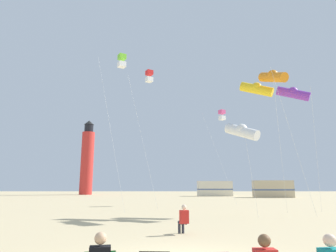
{
  "coord_description": "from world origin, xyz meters",
  "views": [
    {
      "loc": [
        -0.4,
        -7.87,
        1.9
      ],
      "look_at": [
        -0.34,
        9.64,
        5.46
      ],
      "focal_mm": 31.58,
      "sensor_mm": 36.0,
      "label": 1
    }
  ],
  "objects_px": {
    "kite_tube_gold": "(255,89)",
    "rv_van_cream": "(214,189)",
    "lighthouse_distant": "(86,159)",
    "kite_tube_violet": "(292,93)",
    "kite_box_rainbow": "(221,115)",
    "kite_flyer_standing": "(182,218)",
    "kite_tube_orange": "(272,77)",
    "rv_van_tan": "(272,189)",
    "kite_tube_white": "(241,131)",
    "kite_box_scarlet": "(148,76)",
    "kite_box_lime": "(121,61)"
  },
  "relations": [
    {
      "from": "kite_box_lime",
      "to": "kite_tube_white",
      "type": "distance_m",
      "value": 12.12
    },
    {
      "from": "kite_tube_orange",
      "to": "kite_tube_gold",
      "type": "bearing_deg",
      "value": 120.25
    },
    {
      "from": "kite_box_lime",
      "to": "kite_tube_white",
      "type": "height_order",
      "value": "kite_box_lime"
    },
    {
      "from": "kite_box_lime",
      "to": "kite_tube_gold",
      "type": "bearing_deg",
      "value": -12.71
    },
    {
      "from": "kite_tube_gold",
      "to": "lighthouse_distant",
      "type": "relative_size",
      "value": 0.58
    },
    {
      "from": "kite_box_scarlet",
      "to": "rv_van_cream",
      "type": "relative_size",
      "value": 1.95
    },
    {
      "from": "kite_box_lime",
      "to": "kite_box_rainbow",
      "type": "height_order",
      "value": "kite_box_lime"
    },
    {
      "from": "kite_tube_orange",
      "to": "kite_box_lime",
      "type": "bearing_deg",
      "value": 161.8
    },
    {
      "from": "lighthouse_distant",
      "to": "kite_tube_gold",
      "type": "bearing_deg",
      "value": -61.27
    },
    {
      "from": "kite_box_lime",
      "to": "kite_box_scarlet",
      "type": "relative_size",
      "value": 1.01
    },
    {
      "from": "kite_box_lime",
      "to": "lighthouse_distant",
      "type": "xyz_separation_m",
      "value": [
        -14.32,
        43.2,
        -4.57
      ]
    },
    {
      "from": "rv_van_tan",
      "to": "kite_box_rainbow",
      "type": "bearing_deg",
      "value": -117.76
    },
    {
      "from": "kite_box_rainbow",
      "to": "kite_box_lime",
      "type": "bearing_deg",
      "value": -138.87
    },
    {
      "from": "kite_tube_violet",
      "to": "rv_van_tan",
      "type": "bearing_deg",
      "value": 74.61
    },
    {
      "from": "kite_tube_gold",
      "to": "kite_tube_white",
      "type": "xyz_separation_m",
      "value": [
        -1.79,
        -2.04,
        -3.63
      ]
    },
    {
      "from": "kite_flyer_standing",
      "to": "kite_box_rainbow",
      "type": "relative_size",
      "value": 0.11
    },
    {
      "from": "kite_box_rainbow",
      "to": "rv_van_cream",
      "type": "relative_size",
      "value": 1.57
    },
    {
      "from": "kite_tube_orange",
      "to": "kite_box_scarlet",
      "type": "distance_m",
      "value": 11.98
    },
    {
      "from": "kite_tube_violet",
      "to": "kite_box_rainbow",
      "type": "xyz_separation_m",
      "value": [
        -3.58,
        10.63,
        0.82
      ]
    },
    {
      "from": "kite_tube_gold",
      "to": "kite_box_scarlet",
      "type": "bearing_deg",
      "value": 146.33
    },
    {
      "from": "kite_flyer_standing",
      "to": "kite_box_rainbow",
      "type": "distance_m",
      "value": 22.81
    },
    {
      "from": "kite_box_scarlet",
      "to": "kite_tube_orange",
      "type": "bearing_deg",
      "value": -37.08
    },
    {
      "from": "kite_box_rainbow",
      "to": "lighthouse_distant",
      "type": "distance_m",
      "value": 42.21
    },
    {
      "from": "rv_van_cream",
      "to": "kite_box_lime",
      "type": "bearing_deg",
      "value": -115.89
    },
    {
      "from": "rv_van_tan",
      "to": "kite_tube_white",
      "type": "bearing_deg",
      "value": -107.48
    },
    {
      "from": "kite_tube_gold",
      "to": "kite_box_scarlet",
      "type": "height_order",
      "value": "kite_box_scarlet"
    },
    {
      "from": "lighthouse_distant",
      "to": "kite_box_rainbow",
      "type": "bearing_deg",
      "value": -54.61
    },
    {
      "from": "rv_van_cream",
      "to": "kite_tube_violet",
      "type": "bearing_deg",
      "value": -93.69
    },
    {
      "from": "kite_box_rainbow",
      "to": "rv_van_tan",
      "type": "height_order",
      "value": "kite_box_rainbow"
    },
    {
      "from": "kite_box_lime",
      "to": "lighthouse_distant",
      "type": "distance_m",
      "value": 45.74
    },
    {
      "from": "kite_tube_violet",
      "to": "kite_box_lime",
      "type": "distance_m",
      "value": 14.22
    },
    {
      "from": "kite_flyer_standing",
      "to": "kite_box_scarlet",
      "type": "distance_m",
      "value": 18.84
    },
    {
      "from": "kite_flyer_standing",
      "to": "kite_tube_white",
      "type": "bearing_deg",
      "value": -140.63
    },
    {
      "from": "kite_tube_gold",
      "to": "kite_box_scarlet",
      "type": "distance_m",
      "value": 10.71
    },
    {
      "from": "kite_tube_gold",
      "to": "kite_tube_orange",
      "type": "relative_size",
      "value": 0.96
    },
    {
      "from": "kite_tube_violet",
      "to": "kite_box_rainbow",
      "type": "distance_m",
      "value": 11.25
    },
    {
      "from": "lighthouse_distant",
      "to": "rv_van_tan",
      "type": "bearing_deg",
      "value": -24.2
    },
    {
      "from": "kite_tube_violet",
      "to": "kite_box_lime",
      "type": "height_order",
      "value": "kite_box_lime"
    },
    {
      "from": "kite_tube_gold",
      "to": "lighthouse_distant",
      "type": "bearing_deg",
      "value": 118.73
    },
    {
      "from": "kite_tube_orange",
      "to": "lighthouse_distant",
      "type": "xyz_separation_m",
      "value": [
        -25.79,
        46.97,
        -1.71
      ]
    },
    {
      "from": "kite_tube_violet",
      "to": "kite_tube_orange",
      "type": "bearing_deg",
      "value": -138.41
    },
    {
      "from": "kite_flyer_standing",
      "to": "lighthouse_distant",
      "type": "height_order",
      "value": "lighthouse_distant"
    },
    {
      "from": "rv_van_cream",
      "to": "kite_tube_white",
      "type": "bearing_deg",
      "value": -100.95
    },
    {
      "from": "kite_flyer_standing",
      "to": "kite_tube_violet",
      "type": "height_order",
      "value": "kite_tube_violet"
    },
    {
      "from": "kite_tube_gold",
      "to": "rv_van_cream",
      "type": "relative_size",
      "value": 1.48
    },
    {
      "from": "lighthouse_distant",
      "to": "kite_box_scarlet",
      "type": "bearing_deg",
      "value": -67.57
    },
    {
      "from": "kite_flyer_standing",
      "to": "rv_van_tan",
      "type": "relative_size",
      "value": 0.18
    },
    {
      "from": "lighthouse_distant",
      "to": "kite_tube_violet",
      "type": "bearing_deg",
      "value": -58.12
    },
    {
      "from": "kite_tube_white",
      "to": "kite_box_lime",
      "type": "bearing_deg",
      "value": 153.38
    },
    {
      "from": "kite_tube_gold",
      "to": "kite_tube_white",
      "type": "height_order",
      "value": "kite_tube_gold"
    }
  ]
}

